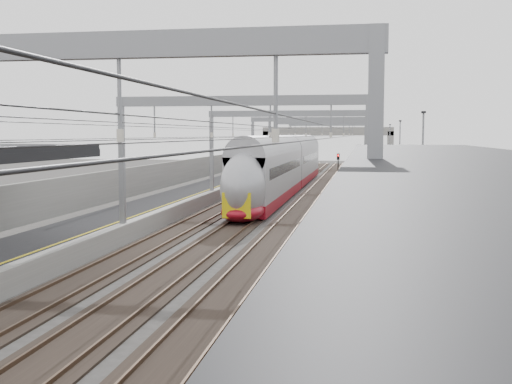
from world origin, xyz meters
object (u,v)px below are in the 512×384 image
(bench, at_px, (431,253))
(signal_green, at_px, (277,159))
(train, at_px, (284,170))
(overbridge, at_px, (327,137))

(bench, distance_m, signal_green, 62.45)
(train, xyz_separation_m, bench, (9.95, -39.31, -0.65))
(overbridge, height_order, bench, overbridge)
(signal_green, bearing_deg, bench, -77.37)
(train, xyz_separation_m, signal_green, (-3.70, 21.63, 0.23))
(overbridge, relative_size, signal_green, 6.33)
(train, bearing_deg, overbridge, 88.20)
(signal_green, bearing_deg, train, -80.29)
(overbridge, bearing_deg, train, -91.80)
(train, distance_m, bench, 40.55)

